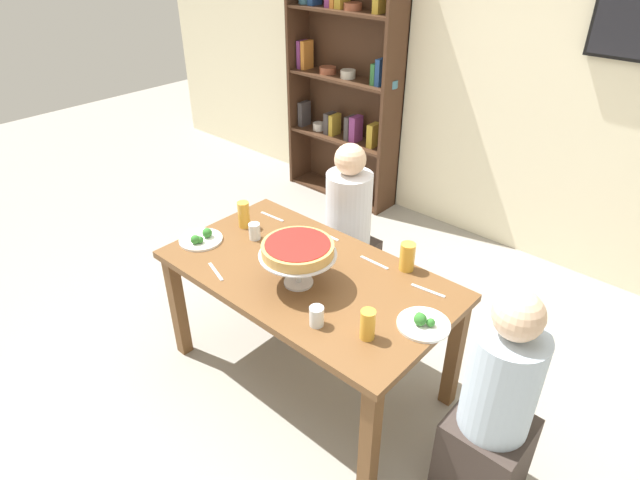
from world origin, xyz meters
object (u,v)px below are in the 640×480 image
object	(u,v)px
diner_head_east	(493,417)
beer_glass_amber_short	(244,215)
dining_table	(307,287)
salad_plate_near_diner	(423,323)
deep_dish_pizza_stand	(298,251)
cutlery_spare_fork	(216,272)
bookshelf	(345,75)
water_glass_clear_far	(317,316)
salad_plate_far_diner	(201,239)
cutlery_knife_far	(428,291)
water_glass_clear_near	(255,231)
cutlery_fork_far	(374,263)
beer_glass_amber_spare	(407,257)
diner_far_left	(348,237)
beer_glass_amber_tall	(368,324)
cutlery_knife_near	(272,217)
cutlery_fork_near	(326,235)

from	to	relation	value
diner_head_east	beer_glass_amber_short	xyz separation A→B (m)	(-1.69, 0.10, 0.33)
dining_table	salad_plate_near_diner	world-z (taller)	salad_plate_near_diner
deep_dish_pizza_stand	cutlery_spare_fork	size ratio (longest dim) A/B	2.15
bookshelf	water_glass_clear_far	bearing A→B (deg)	-52.88
salad_plate_far_diner	dining_table	bearing A→B (deg)	15.41
cutlery_knife_far	water_glass_clear_near	bearing A→B (deg)	6.04
dining_table	salad_plate_near_diner	xyz separation A→B (m)	(0.68, 0.04, 0.11)
water_glass_clear_near	cutlery_fork_far	xyz separation A→B (m)	(0.67, 0.26, -0.05)
beer_glass_amber_short	beer_glass_amber_spare	world-z (taller)	beer_glass_amber_short
diner_far_left	beer_glass_amber_short	bearing A→B (deg)	-23.98
deep_dish_pizza_stand	water_glass_clear_near	size ratio (longest dim) A/B	4.05
water_glass_clear_far	salad_plate_near_diner	bearing A→B (deg)	40.75
beer_glass_amber_short	beer_glass_amber_tall	bearing A→B (deg)	-14.16
salad_plate_near_diner	water_glass_clear_far	bearing A→B (deg)	-139.25
diner_far_left	beer_glass_amber_tall	world-z (taller)	diner_far_left
water_glass_clear_near	cutlery_spare_fork	size ratio (longest dim) A/B	0.53
beer_glass_amber_tall	beer_glass_amber_spare	size ratio (longest dim) A/B	0.94
diner_head_east	cutlery_spare_fork	world-z (taller)	diner_head_east
cutlery_knife_near	cutlery_fork_near	bearing A→B (deg)	-174.92
dining_table	beer_glass_amber_tall	distance (m)	0.60
water_glass_clear_far	cutlery_fork_near	xyz separation A→B (m)	(-0.49, 0.62, -0.05)
cutlery_knife_far	beer_glass_amber_spare	bearing A→B (deg)	-31.98
cutlery_spare_fork	water_glass_clear_far	bearing A→B (deg)	21.70
water_glass_clear_near	cutlery_fork_near	bearing A→B (deg)	46.60
beer_glass_amber_spare	salad_plate_near_diner	bearing A→B (deg)	-46.55
cutlery_spare_fork	diner_head_east	bearing A→B (deg)	30.31
water_glass_clear_far	water_glass_clear_near	bearing A→B (deg)	157.41
cutlery_fork_far	water_glass_clear_near	bearing A→B (deg)	21.34
bookshelf	cutlery_knife_near	world-z (taller)	bookshelf
water_glass_clear_far	cutlery_fork_near	world-z (taller)	water_glass_clear_far
bookshelf	water_glass_clear_near	bearing A→B (deg)	-63.89
diner_far_left	cutlery_spare_fork	size ratio (longest dim) A/B	6.39
bookshelf	beer_glass_amber_spare	world-z (taller)	bookshelf
cutlery_knife_far	beer_glass_amber_tall	bearing A→B (deg)	80.38
diner_head_east	deep_dish_pizza_stand	bearing A→B (deg)	5.39
diner_head_east	cutlery_fork_far	distance (m)	0.96
dining_table	cutlery_knife_far	xyz separation A→B (m)	(0.56, 0.28, 0.10)
diner_head_east	salad_plate_near_diner	xyz separation A→B (m)	(-0.41, 0.04, 0.27)
salad_plate_near_diner	beer_glass_amber_tall	world-z (taller)	beer_glass_amber_tall
beer_glass_amber_short	water_glass_clear_near	bearing A→B (deg)	-19.49
salad_plate_near_diner	cutlery_knife_far	size ratio (longest dim) A/B	1.35
beer_glass_amber_short	beer_glass_amber_spare	bearing A→B (deg)	15.50
dining_table	diner_far_left	xyz separation A→B (m)	(-0.32, 0.74, -0.15)
dining_table	cutlery_knife_near	distance (m)	0.64
diner_head_east	cutlery_fork_near	distance (m)	1.33
diner_far_left	beer_glass_amber_tall	distance (m)	1.30
beer_glass_amber_tall	cutlery_knife_far	distance (m)	0.48
dining_table	cutlery_fork_far	xyz separation A→B (m)	(0.21, 0.30, 0.10)
diner_head_east	beer_glass_amber_spare	xyz separation A→B (m)	(-0.72, 0.37, 0.33)
dining_table	salad_plate_far_diner	distance (m)	0.69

